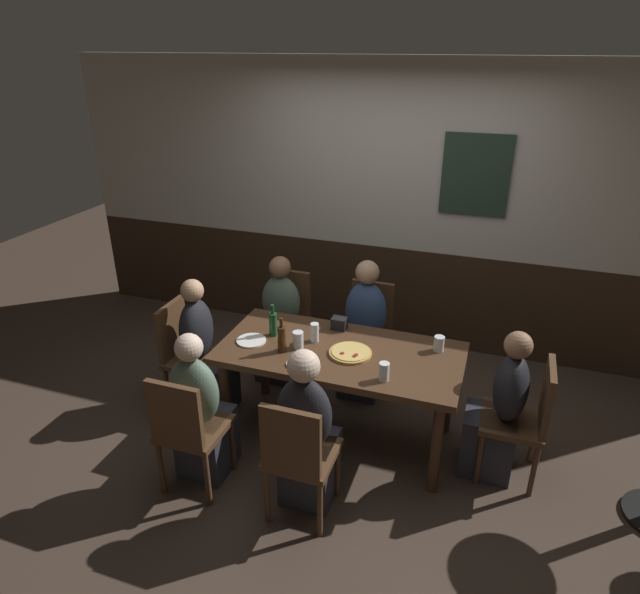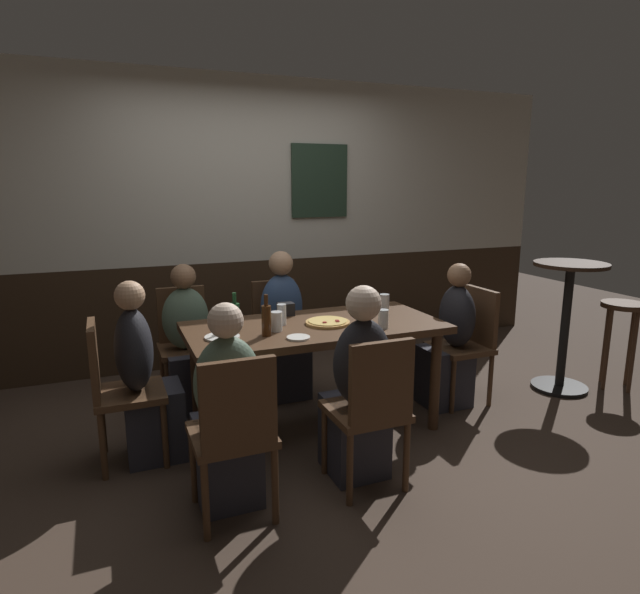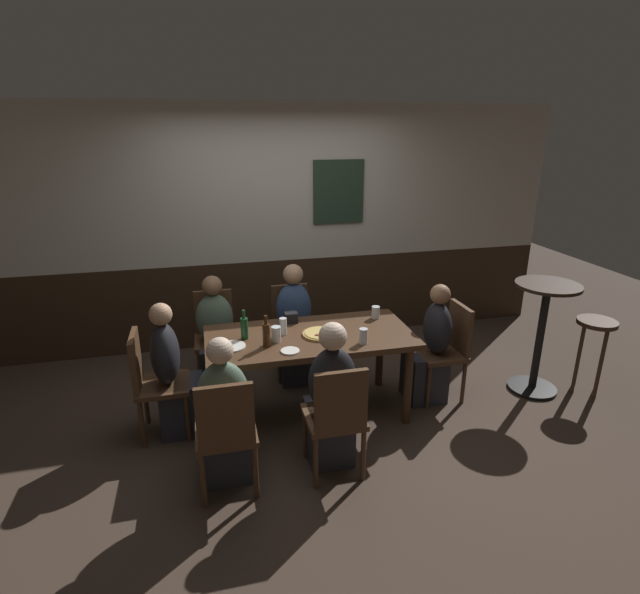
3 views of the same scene
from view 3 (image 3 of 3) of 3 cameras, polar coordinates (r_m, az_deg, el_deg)
name	(u,v)px [view 3 (image 3 of 3)]	position (r m, az deg, el deg)	size (l,w,h in m)	color
ground_plane	(310,412)	(4.40, -1.11, -13.26)	(12.00, 12.00, 0.00)	#423328
wall_back	(277,228)	(5.43, -5.01, 7.97)	(6.40, 0.13, 2.60)	#332316
dining_table	(310,344)	(4.08, -1.17, -5.49)	(1.70, 0.82, 0.74)	#472D1C
chair_head_east	(448,346)	(4.56, 14.59, -5.54)	(0.40, 0.40, 0.88)	#513521
chair_head_west	(152,379)	(4.10, -18.89, -8.97)	(0.40, 0.40, 0.88)	#513521
chair_left_near	(226,430)	(3.36, -10.86, -14.91)	(0.40, 0.40, 0.88)	#513521
chair_mid_far	(292,325)	(4.89, -3.28, -3.21)	(0.40, 0.40, 0.88)	#513521
chair_left_far	(215,332)	(4.82, -12.05, -3.95)	(0.40, 0.40, 0.88)	#513521
chair_mid_near	(336,415)	(3.45, 1.93, -13.50)	(0.40, 0.40, 0.88)	#513521
person_head_east	(430,353)	(4.51, 12.68, -6.31)	(0.37, 0.34, 1.08)	#2D2D38
person_head_west	(175,380)	(4.10, -16.53, -9.23)	(0.37, 0.34, 1.11)	#2D2D38
person_left_near	(225,421)	(3.52, -10.98, -13.95)	(0.34, 0.37, 1.10)	#2D2D38
person_mid_far	(295,332)	(4.74, -2.91, -4.10)	(0.34, 0.37, 1.15)	#2D2D38
person_left_far	(216,343)	(4.69, -11.93, -5.20)	(0.34, 0.37, 1.09)	#2D2D38
person_mid_near	(330,405)	(3.60, 1.21, -12.41)	(0.34, 0.37, 1.13)	#2D2D38
pizza	(320,334)	(4.03, 0.05, -4.29)	(0.30, 0.30, 0.03)	tan
pint_glass_amber	(276,335)	(3.92, -5.11, -4.38)	(0.08, 0.08, 0.13)	silver
pint_glass_pale	(363,337)	(3.88, 5.05, -4.62)	(0.07, 0.07, 0.12)	silver
tumbler_short	(283,327)	(4.04, -4.30, -3.46)	(0.06, 0.06, 0.14)	silver
highball_clear	(376,313)	(4.40, 6.47, -1.87)	(0.07, 0.07, 0.11)	silver
beer_bottle_green	(244,328)	(3.98, -8.78, -3.53)	(0.06, 0.06, 0.25)	#194723
beer_bottle_brown	(266,335)	(3.81, -6.25, -4.36)	(0.06, 0.06, 0.26)	#42230F
plate_white_large	(232,346)	(3.89, -10.19, -5.66)	(0.21, 0.21, 0.01)	white
plate_white_small	(290,351)	(3.76, -3.49, -6.27)	(0.14, 0.14, 0.01)	white
condiment_caddy	(291,317)	(4.28, -3.39, -2.38)	(0.11, 0.09, 0.09)	black
side_bar_table	(541,329)	(4.89, 24.30, -3.43)	(0.56, 0.56, 1.05)	black
bar_stool	(594,336)	(5.09, 29.25, -3.99)	(0.34, 0.34, 0.72)	#422B1C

